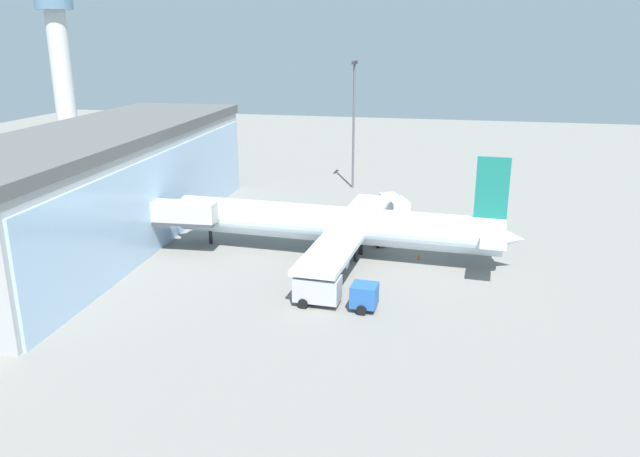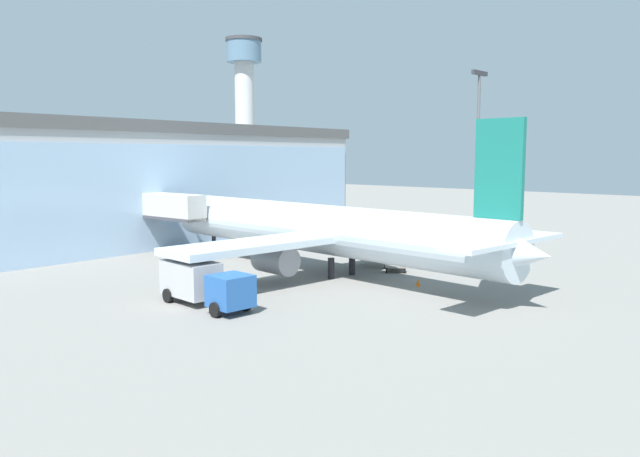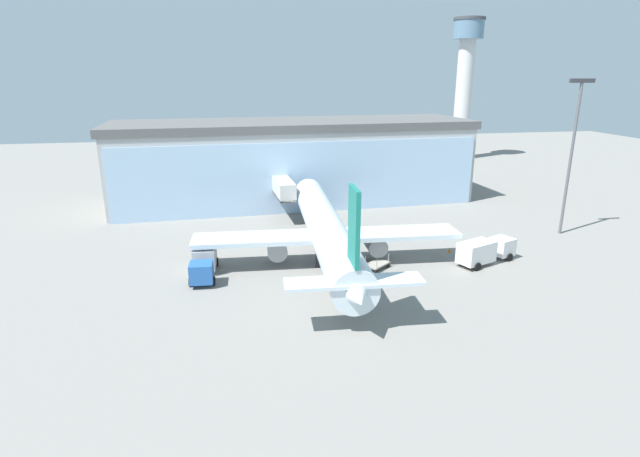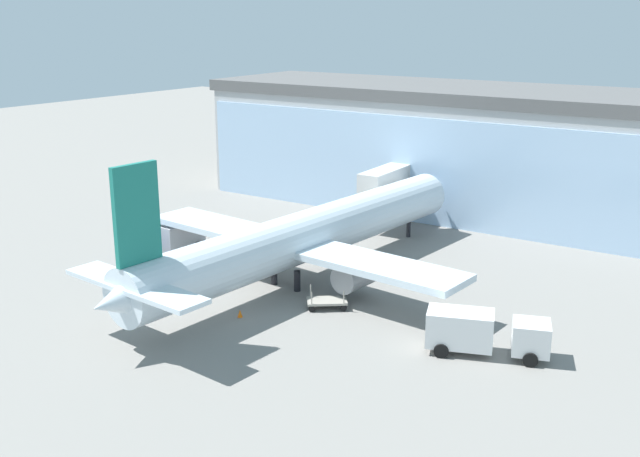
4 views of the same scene
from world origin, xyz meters
name	(u,v)px [view 3 (image 3 of 4)]	position (x,y,z in m)	size (l,w,h in m)	color
ground	(346,291)	(0.00, 0.00, 0.00)	(240.00, 240.00, 0.00)	gray
terminal_building	(294,161)	(0.01, 36.66, 6.40)	(56.90, 18.60, 12.79)	#A7A7A7
jet_bridge	(281,186)	(-3.05, 27.65, 4.37)	(2.90, 11.78, 5.76)	beige
control_tower	(465,76)	(45.12, 70.95, 19.37)	(7.13, 7.13, 32.01)	silver
apron_light_mast	(573,145)	(31.47, 12.59, 11.38)	(3.20, 0.40, 19.25)	#59595E
airplane	(326,230)	(-0.23, 8.69, 3.49)	(28.71, 38.63, 11.58)	silver
catering_truck	(204,261)	(-13.33, 6.77, 1.47)	(2.79, 7.40, 2.65)	#2659A5
fuel_truck	(485,250)	(16.51, 4.50, 1.47)	(7.59, 4.80, 2.65)	silver
baggage_cart	(377,264)	(4.55, 5.07, 0.50)	(3.18, 3.01, 1.50)	#9E998C
safety_cone_nose	(353,287)	(0.68, 0.21, 0.28)	(0.36, 0.36, 0.55)	orange
safety_cone_wingtip	(449,250)	(14.29, 8.41, 0.28)	(0.36, 0.36, 0.55)	orange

